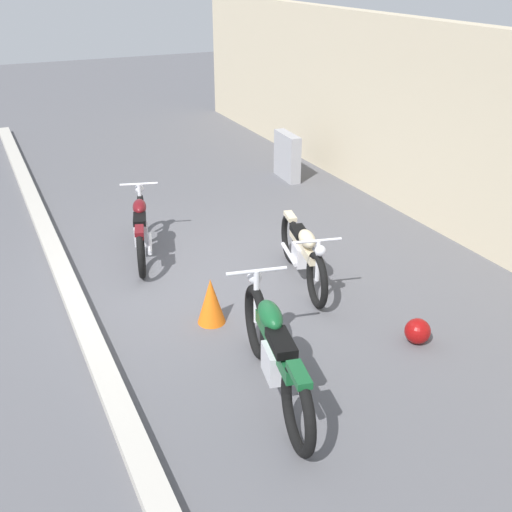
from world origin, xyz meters
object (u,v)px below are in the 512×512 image
motorcycle_maroon (141,228)px  traffic_cone (211,301)px  motorcycle_green (275,352)px  motorcycle_cream (303,253)px  helmet (418,331)px  stone_marker (287,156)px

motorcycle_maroon → traffic_cone: bearing=-157.9°
motorcycle_maroon → motorcycle_green: (3.52, 0.28, 0.06)m
motorcycle_green → motorcycle_cream: 2.32m
motorcycle_cream → traffic_cone: bearing=-60.4°
helmet → motorcycle_maroon: (-3.39, -2.08, 0.27)m
motorcycle_green → motorcycle_cream: size_ratio=1.15×
stone_marker → helmet: (5.53, -1.31, -0.29)m
motorcycle_cream → helmet: bearing=27.6°
stone_marker → motorcycle_maroon: motorcycle_maroon is taller
stone_marker → motorcycle_maroon: bearing=-57.7°
stone_marker → motorcycle_maroon: (2.15, -3.39, -0.01)m
stone_marker → motorcycle_green: (5.67, -3.11, 0.05)m
stone_marker → motorcycle_cream: motorcycle_cream is taller
traffic_cone → helmet: bearing=54.3°
helmet → stone_marker: bearing=166.7°
helmet → motorcycle_green: motorcycle_green is taller
stone_marker → helmet: bearing=-13.3°
helmet → motorcycle_maroon: motorcycle_maroon is taller
traffic_cone → stone_marker: bearing=143.0°
motorcycle_maroon → motorcycle_green: bearing=-159.4°
stone_marker → motorcycle_green: 6.47m
traffic_cone → motorcycle_green: (1.47, 0.06, 0.20)m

